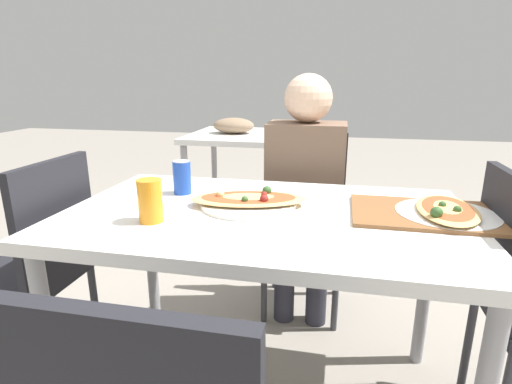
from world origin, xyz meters
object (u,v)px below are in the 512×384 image
Objects in this scene: chair_side_left at (35,262)px; drink_glass at (150,201)px; dining_table at (265,233)px; pizza_second at (447,212)px; chair_far_seated at (306,210)px; person_seated at (305,179)px; pizza_main at (249,201)px; soda_can at (182,177)px.

drink_glass is at bearing -99.39° from chair_side_left.
pizza_second is at bearing 6.51° from dining_table.
chair_side_left reaches higher than drink_glass.
chair_side_left reaches higher than pizza_second.
chair_side_left is at bearing 41.01° from chair_far_seated.
person_seated is 0.87m from drink_glass.
pizza_main is 0.63m from pizza_second.
chair_side_left is 6.82× the size of drink_glass.
dining_table is at bearing 82.80° from person_seated.
soda_can is at bearing -66.30° from chair_side_left.
soda_can is at bearing 47.98° from person_seated.
pizza_second is at bearing 1.34° from pizza_main.
pizza_main is 1.25× the size of pizza_second.
person_seated is 0.64m from soda_can.
pizza_main is 3.22× the size of drink_glass.
dining_table is 0.39m from drink_glass.
dining_table is 1.10× the size of person_seated.
soda_can is at bearing 157.36° from dining_table.
soda_can is 0.91m from pizza_second.
person_seated is (0.08, 0.61, 0.04)m from dining_table.
pizza_second reaches higher than pizza_main.
drink_glass is (0.52, -0.09, 0.30)m from chair_side_left.
soda_can is (-0.28, 0.09, 0.04)m from pizza_main.
dining_table is 0.86m from chair_side_left.
person_seated reaches higher than dining_table.
chair_far_seated is 1.02m from drink_glass.
pizza_main is 3.38× the size of soda_can.
chair_far_seated is 0.22m from person_seated.
chair_side_left is (-0.92, -0.80, 0.00)m from chair_far_seated.
pizza_second is at bearing -4.93° from soda_can.
drink_glass is (0.02, -0.31, 0.00)m from soda_can.
chair_far_seated is at bearing 65.83° from drink_glass.
dining_table is at bearing -36.66° from pizza_main.
chair_far_seated is 2.12× the size of pizza_main.
soda_can reaches higher than pizza_main.
chair_far_seated is 2.66× the size of pizza_second.
chair_far_seated is at bearing 83.93° from dining_table.
soda_can is (-0.42, -0.47, 0.10)m from person_seated.
person_seated is at bearing 131.93° from pizza_second.
pizza_second is at bearing 126.59° from chair_far_seated.
person_seated is 0.73m from pizza_second.
chair_far_seated is 0.86m from pizza_second.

